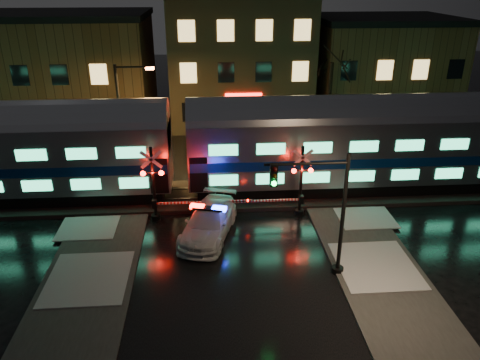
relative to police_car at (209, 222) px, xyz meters
name	(u,v)px	position (x,y,z in m)	size (l,w,h in m)	color
ground	(231,239)	(1.13, -0.50, -0.78)	(120.00, 120.00, 0.00)	black
ballast	(227,195)	(1.13, 4.50, -0.66)	(90.00, 4.20, 0.24)	black
sidewalk_left	(71,326)	(-5.37, -6.50, -0.72)	(4.00, 20.00, 0.12)	#2D2D2D
sidewalk_right	(401,309)	(7.63, -6.50, -0.72)	(4.00, 20.00, 0.12)	#2D2D2D
building_left	(70,72)	(-11.87, 21.50, 3.72)	(14.00, 10.00, 9.00)	#543820
building_mid	(239,54)	(3.13, 22.00, 4.97)	(12.00, 11.00, 11.50)	brown
building_right	(379,70)	(16.13, 21.50, 3.47)	(12.00, 10.00, 8.50)	#543820
train	(179,145)	(-1.58, 4.50, 2.61)	(51.00, 3.12, 5.92)	black
police_car	(209,222)	(0.00, 0.00, 0.00)	(3.52, 5.69, 1.71)	silver
crossing_signal_right	(295,188)	(4.74, 1.81, 0.92)	(5.78, 0.66, 4.09)	black
crossing_signal_left	(161,191)	(-2.52, 1.81, 0.98)	(5.99, 0.67, 4.24)	black
traffic_light	(323,214)	(4.86, -3.78, 2.29)	(3.73, 0.68, 5.77)	black
streetlight	(124,113)	(-5.21, 8.50, 3.46)	(2.46, 0.26, 7.34)	black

